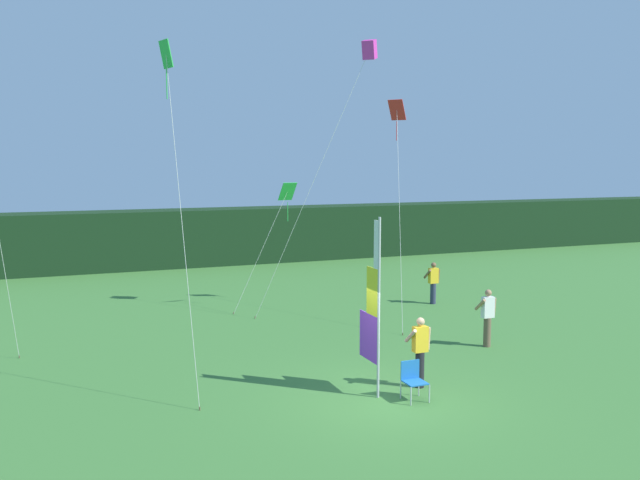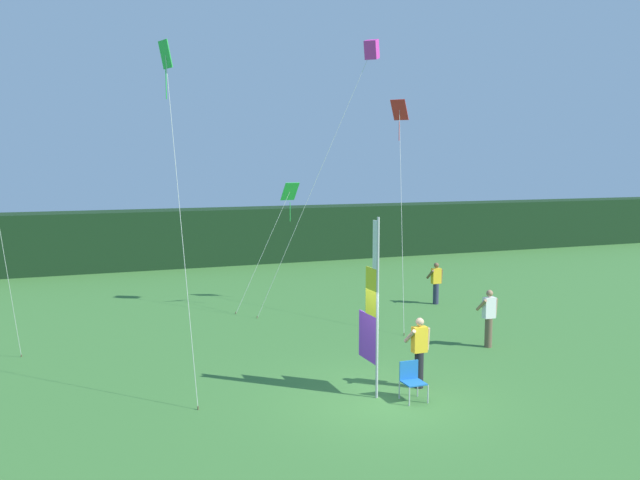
% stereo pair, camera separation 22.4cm
% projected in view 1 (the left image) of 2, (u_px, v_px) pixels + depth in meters
% --- Properties ---
extents(ground_plane, '(120.00, 120.00, 0.00)m').
position_uv_depth(ground_plane, '(381.00, 399.00, 15.59)').
color(ground_plane, '#3D7533').
extents(distant_treeline, '(80.00, 2.40, 2.98)m').
position_uv_depth(distant_treeline, '(193.00, 237.00, 35.80)').
color(distant_treeline, black).
rests_on(distant_treeline, ground).
extents(banner_flag, '(0.06, 1.03, 4.24)m').
position_uv_depth(banner_flag, '(373.00, 310.00, 15.77)').
color(banner_flag, '#B7B7BC').
rests_on(banner_flag, ground).
extents(person_near_banner, '(0.55, 0.48, 1.74)m').
position_uv_depth(person_near_banner, '(420.00, 350.00, 16.34)').
color(person_near_banner, black).
rests_on(person_near_banner, ground).
extents(person_mid_field, '(0.55, 0.48, 1.73)m').
position_uv_depth(person_mid_field, '(488.00, 316.00, 19.97)').
color(person_mid_field, brown).
rests_on(person_mid_field, ground).
extents(person_far_left, '(0.55, 0.48, 1.62)m').
position_uv_depth(person_far_left, '(433.00, 282.00, 26.03)').
color(person_far_left, '#2D334C').
rests_on(person_far_left, ground).
extents(folding_chair, '(0.51, 0.51, 0.89)m').
position_uv_depth(folding_chair, '(413.00, 378.00, 15.56)').
color(folding_chair, '#BCBCC1').
rests_on(folding_chair, ground).
extents(kite_magenta_box_0, '(4.18, 1.53, 9.65)m').
position_uv_depth(kite_magenta_box_0, '(369.00, 52.00, 22.91)').
color(kite_magenta_box_0, brown).
rests_on(kite_magenta_box_0, ground).
extents(kite_red_diamond_1, '(1.90, 3.84, 7.71)m').
position_uv_depth(kite_red_diamond_1, '(397.00, 123.00, 24.11)').
color(kite_red_diamond_1, brown).
rests_on(kite_red_diamond_1, ground).
extents(kite_green_diamond_3, '(0.42, 1.94, 8.27)m').
position_uv_depth(kite_green_diamond_3, '(169.00, 86.00, 15.41)').
color(kite_green_diamond_3, brown).
rests_on(kite_green_diamond_3, ground).
extents(kite_green_diamond_4, '(2.40, 0.55, 4.74)m').
position_uv_depth(kite_green_diamond_4, '(285.00, 197.00, 24.52)').
color(kite_green_diamond_4, brown).
rests_on(kite_green_diamond_4, ground).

